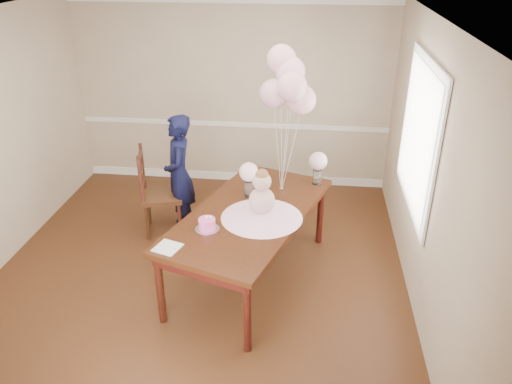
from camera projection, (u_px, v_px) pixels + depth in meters
name	position (u px, v px, depth m)	size (l,w,h in m)	color
floor	(199.00, 276.00, 5.49)	(4.50, 5.00, 0.00)	#361B0D
ceiling	(182.00, 20.00, 4.27)	(4.50, 5.00, 0.02)	white
wall_back	(232.00, 94.00, 7.10)	(4.50, 0.02, 2.70)	tan
wall_front	(84.00, 350.00, 2.67)	(4.50, 0.02, 2.70)	tan
wall_right	(427.00, 175.00, 4.65)	(0.02, 5.00, 2.70)	tan
chair_rail_trim	(232.00, 124.00, 7.29)	(4.50, 0.02, 0.07)	white
baseboard_trim	(234.00, 176.00, 7.67)	(4.50, 0.02, 0.12)	white
window_frame	(419.00, 136.00, 5.01)	(0.02, 1.66, 1.56)	white
window_blinds	(417.00, 136.00, 5.01)	(0.01, 1.50, 1.40)	white
dining_table_top	(249.00, 214.00, 5.13)	(1.09, 2.17, 0.05)	black
table_apron	(250.00, 221.00, 5.17)	(0.98, 2.06, 0.11)	black
table_leg_fl	(160.00, 289.00, 4.68)	(0.08, 0.08, 0.76)	black
table_leg_fr	(247.00, 317.00, 4.34)	(0.08, 0.08, 0.76)	black
table_leg_bl	(251.00, 200.00, 6.30)	(0.08, 0.08, 0.76)	black
table_leg_br	(320.00, 214.00, 5.95)	(0.08, 0.08, 0.76)	black
baby_skirt	(262.00, 213.00, 4.99)	(0.83, 0.83, 0.11)	#FCBADB
baby_torso	(262.00, 200.00, 4.93)	(0.26, 0.26, 0.26)	pink
baby_head	(262.00, 181.00, 4.83)	(0.18, 0.18, 0.18)	#CAA58B
baby_hair	(262.00, 175.00, 4.81)	(0.13, 0.13, 0.13)	brown
cake_platter	(207.00, 229.00, 4.81)	(0.24, 0.24, 0.01)	silver
birthday_cake	(207.00, 224.00, 4.78)	(0.16, 0.16, 0.11)	#FF50B0
cake_flower_a	(207.00, 217.00, 4.75)	(0.03, 0.03, 0.03)	white
cake_flower_b	(211.00, 217.00, 4.75)	(0.03, 0.03, 0.03)	silver
rose_vase_near	(249.00, 188.00, 5.41)	(0.11, 0.11, 0.17)	silver
roses_near	(249.00, 172.00, 5.32)	(0.21, 0.21, 0.21)	white
rose_vase_far	(317.00, 177.00, 5.67)	(0.11, 0.11, 0.17)	white
roses_far	(318.00, 161.00, 5.59)	(0.21, 0.21, 0.21)	beige
napkin	(168.00, 248.00, 4.52)	(0.22, 0.22, 0.01)	silver
balloon_weight	(281.00, 189.00, 5.56)	(0.04, 0.04, 0.02)	silver
balloon_a	(274.00, 94.00, 5.11)	(0.30, 0.30, 0.30)	#DF9EB6
balloon_b	(292.00, 87.00, 4.94)	(0.30, 0.30, 0.30)	#FFB4C9
balloon_c	(290.00, 71.00, 5.06)	(0.30, 0.30, 0.30)	#FFB4D7
balloon_d	(282.00, 59.00, 5.06)	(0.30, 0.30, 0.30)	#F9B0C2
balloon_e	(302.00, 100.00, 5.11)	(0.30, 0.30, 0.30)	#FFB4CA
balloon_ribbon_a	(278.00, 151.00, 5.37)	(0.00, 0.00, 0.91)	white
balloon_ribbon_b	(286.00, 148.00, 5.29)	(0.00, 0.00, 1.02)	silver
balloon_ribbon_c	(285.00, 140.00, 5.34)	(0.00, 0.00, 1.13)	silver
balloon_ribbon_d	(281.00, 135.00, 5.35)	(0.00, 0.00, 1.24)	white
balloon_ribbon_e	(291.00, 154.00, 5.37)	(0.00, 0.00, 0.86)	white
dining_chair_seat	(162.00, 195.00, 6.15)	(0.48, 0.48, 0.05)	#3C2010
chair_leg_fl	(147.00, 223.00, 6.07)	(0.04, 0.04, 0.47)	#34180E
chair_leg_fr	(180.00, 220.00, 6.12)	(0.04, 0.04, 0.47)	#3C1710
chair_leg_bl	(149.00, 207.00, 6.42)	(0.04, 0.04, 0.47)	#38200F
chair_leg_br	(180.00, 205.00, 6.47)	(0.04, 0.04, 0.47)	#38160F
chair_back_post_l	(141.00, 180.00, 5.81)	(0.04, 0.04, 0.61)	#3D1810
chair_back_post_r	(142.00, 167.00, 6.15)	(0.04, 0.04, 0.61)	#3B1B10
chair_slat_low	(143.00, 183.00, 6.04)	(0.03, 0.44, 0.05)	#3C1810
chair_slat_mid	(141.00, 170.00, 5.96)	(0.03, 0.44, 0.05)	#36180E
chair_slat_top	(140.00, 156.00, 5.88)	(0.03, 0.44, 0.05)	#3D1B10
woman	(179.00, 174.00, 6.09)	(0.55, 0.36, 1.50)	black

